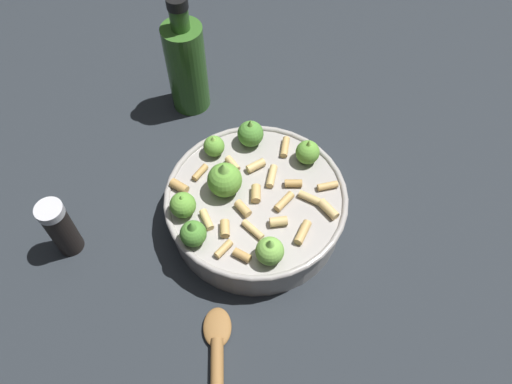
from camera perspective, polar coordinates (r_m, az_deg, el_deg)
ground_plane at (r=0.73m, az=0.00°, el=-2.96°), size 2.40×2.40×0.00m
cooking_pan at (r=0.69m, az=-0.20°, el=-1.36°), size 0.25×0.25×0.12m
pepper_shaker at (r=0.71m, az=-21.43°, el=-3.85°), size 0.04×0.04×0.10m
olive_oil_bottle at (r=0.82m, az=-7.96°, el=14.20°), size 0.06×0.06×0.20m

